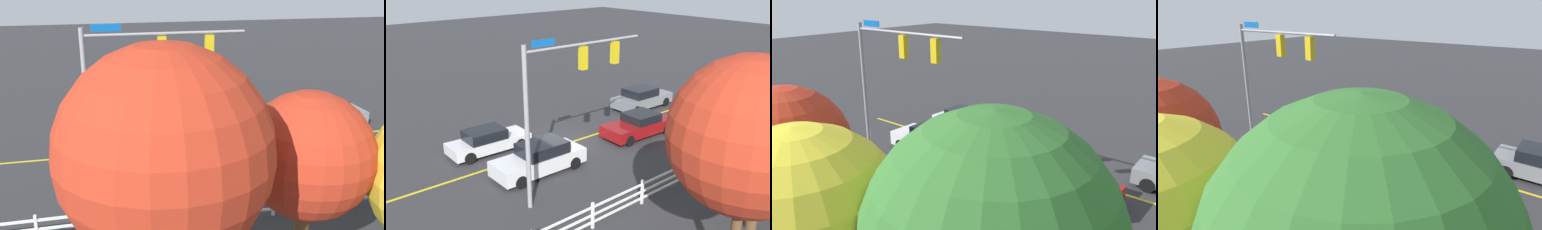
{
  "view_description": "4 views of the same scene",
  "coord_description": "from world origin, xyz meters",
  "views": [
    {
      "loc": [
        4.72,
        20.94,
        8.97
      ],
      "look_at": [
        0.22,
        0.9,
        2.13
      ],
      "focal_mm": 40.45,
      "sensor_mm": 36.0,
      "label": 1
    },
    {
      "loc": [
        14.24,
        18.25,
        9.92
      ],
      "look_at": [
        0.04,
        1.51,
        2.26
      ],
      "focal_mm": 40.75,
      "sensor_mm": 36.0,
      "label": 2
    },
    {
      "loc": [
        -10.45,
        15.97,
        8.5
      ],
      "look_at": [
        1.06,
        1.61,
        2.48
      ],
      "focal_mm": 36.14,
      "sensor_mm": 36.0,
      "label": 3
    },
    {
      "loc": [
        -9.42,
        14.31,
        7.72
      ],
      "look_at": [
        0.39,
        1.43,
        2.24
      ],
      "focal_mm": 29.31,
      "sensor_mm": 36.0,
      "label": 4
    }
  ],
  "objects": [
    {
      "name": "ground_plane",
      "position": [
        0.0,
        0.0,
        0.0
      ],
      "size": [
        120.0,
        120.0,
        0.0
      ],
      "primitive_type": "plane",
      "color": "#2D2D30"
    },
    {
      "name": "lane_center_stripe",
      "position": [
        -4.0,
        0.0,
        0.0
      ],
      "size": [
        28.0,
        0.16,
        0.01
      ],
      "primitive_type": "cube",
      "color": "gold",
      "rests_on": "ground_plane"
    },
    {
      "name": "signal_assembly",
      "position": [
        3.3,
        4.4,
        4.97
      ],
      "size": [
        6.42,
        0.38,
        7.12
      ],
      "color": "gray",
      "rests_on": "ground_plane"
    },
    {
      "name": "car_1",
      "position": [
        3.67,
        -1.92,
        0.66
      ],
      "size": [
        4.56,
        1.91,
        1.37
      ],
      "rotation": [
        0.0,
        0.0,
        3.11
      ],
      "color": "silver",
      "rests_on": "ground_plane"
    },
    {
      "name": "car_2",
      "position": [
        -4.56,
        1.78,
        0.66
      ],
      "size": [
        4.69,
        2.16,
        1.39
      ],
      "rotation": [
        0.0,
        0.0,
        -0.04
      ],
      "color": "maroon",
      "rests_on": "ground_plane"
    },
    {
      "name": "car_3",
      "position": [
        2.91,
        1.94,
        0.74
      ],
      "size": [
        4.76,
        1.95,
        1.55
      ],
      "rotation": [
        0.0,
        0.0,
        -0.01
      ],
      "color": "silver",
      "rests_on": "ground_plane"
    },
    {
      "name": "white_rail_fence",
      "position": [
        -3.0,
        7.33,
        0.6
      ],
      "size": [
        26.1,
        0.1,
        1.15
      ],
      "color": "white",
      "rests_on": "ground_plane"
    }
  ]
}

